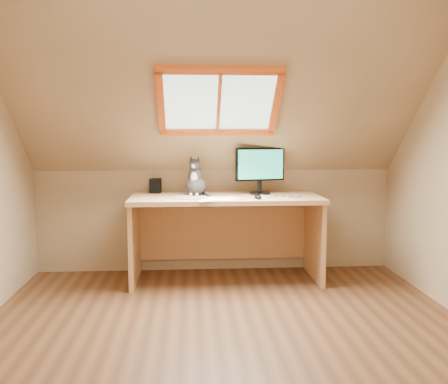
{
  "coord_description": "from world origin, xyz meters",
  "views": [
    {
      "loc": [
        -0.24,
        -3.15,
        1.37
      ],
      "look_at": [
        0.04,
        1.0,
        0.87
      ],
      "focal_mm": 40.0,
      "sensor_mm": 36.0,
      "label": 1
    }
  ],
  "objects": [
    {
      "name": "cat",
      "position": [
        -0.19,
        1.46,
        0.92
      ],
      "size": [
        0.25,
        0.28,
        0.37
      ],
      "color": "#3D3936",
      "rests_on": "desk"
    },
    {
      "name": "room_shell",
      "position": [
        0.0,
        -0.09,
        1.43
      ],
      "size": [
        3.52,
        3.52,
        2.41
      ],
      "color": "tan",
      "rests_on": "ground"
    },
    {
      "name": "ground",
      "position": [
        0.0,
        0.0,
        0.0
      ],
      "size": [
        3.5,
        3.5,
        0.0
      ],
      "primitive_type": "plane",
      "color": "brown",
      "rests_on": "ground"
    },
    {
      "name": "mouse",
      "position": [
        0.34,
        1.13,
        0.81
      ],
      "size": [
        0.08,
        0.11,
        0.03
      ],
      "primitive_type": "ellipsoid",
      "rotation": [
        0.0,
        0.0,
        0.18
      ],
      "color": "black",
      "rests_on": "desk"
    },
    {
      "name": "monitor",
      "position": [
        0.41,
        1.48,
        1.04
      ],
      "size": [
        0.47,
        0.2,
        0.44
      ],
      "color": "black",
      "rests_on": "desk"
    },
    {
      "name": "desk_speaker",
      "position": [
        -0.58,
        1.63,
        0.86
      ],
      "size": [
        0.11,
        0.11,
        0.14
      ],
      "primitive_type": "cube",
      "rotation": [
        0.0,
        0.0,
        -0.2
      ],
      "color": "black",
      "rests_on": "desk"
    },
    {
      "name": "graphics_tablet",
      "position": [
        -0.24,
        1.2,
        0.8
      ],
      "size": [
        0.33,
        0.29,
        0.01
      ],
      "primitive_type": "cube",
      "rotation": [
        0.0,
        0.0,
        -0.43
      ],
      "color": "#B2B2B7",
      "rests_on": "desk"
    },
    {
      "name": "papers",
      "position": [
        0.02,
        1.12,
        0.8
      ],
      "size": [
        0.35,
        0.3,
        0.01
      ],
      "color": "white",
      "rests_on": "desk"
    },
    {
      "name": "cables",
      "position": [
        0.54,
        1.26,
        0.8
      ],
      "size": [
        0.51,
        0.26,
        0.01
      ],
      "color": "silver",
      "rests_on": "desk"
    },
    {
      "name": "desk",
      "position": [
        0.08,
        1.45,
        0.56
      ],
      "size": [
        1.74,
        0.76,
        0.79
      ],
      "color": "tan",
      "rests_on": "ground"
    }
  ]
}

